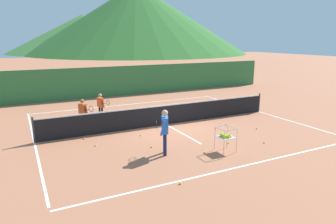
# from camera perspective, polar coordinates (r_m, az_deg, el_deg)

# --- Properties ---
(ground_plane) EXTENTS (120.00, 120.00, 0.00)m
(ground_plane) POSITION_cam_1_polar(r_m,az_deg,el_deg) (14.58, -0.35, -2.36)
(ground_plane) COLOR #A86647
(line_baseline_near) EXTENTS (11.68, 0.08, 0.01)m
(line_baseline_near) POSITION_cam_1_polar(r_m,az_deg,el_deg) (10.23, 13.67, -9.90)
(line_baseline_near) COLOR white
(line_baseline_near) RESTS_ON ground
(line_baseline_far) EXTENTS (11.68, 0.08, 0.01)m
(line_baseline_far) POSITION_cam_1_polar(r_m,az_deg,el_deg) (19.18, -7.19, 1.46)
(line_baseline_far) COLOR white
(line_baseline_far) RESTS_ON ground
(line_sideline_west) EXTENTS (0.08, 10.63, 0.01)m
(line_sideline_west) POSITION_cam_1_polar(r_m,az_deg,el_deg) (13.19, -23.82, -5.30)
(line_sideline_west) COLOR white
(line_sideline_west) RESTS_ON ground
(line_sideline_east) EXTENTS (0.08, 10.63, 0.01)m
(line_sideline_east) POSITION_cam_1_polar(r_m,az_deg,el_deg) (17.87, 16.68, 0.08)
(line_sideline_east) COLOR white
(line_sideline_east) RESTS_ON ground
(line_service_center) EXTENTS (0.08, 6.23, 0.01)m
(line_service_center) POSITION_cam_1_polar(r_m,az_deg,el_deg) (14.58, -0.35, -2.35)
(line_service_center) COLOR white
(line_service_center) RESTS_ON ground
(tennis_net) EXTENTS (11.72, 0.08, 1.05)m
(tennis_net) POSITION_cam_1_polar(r_m,az_deg,el_deg) (14.45, -0.35, -0.46)
(tennis_net) COLOR #333338
(tennis_net) RESTS_ON ground
(instructor) EXTENTS (0.49, 0.82, 1.62)m
(instructor) POSITION_cam_1_polar(r_m,az_deg,el_deg) (10.65, -0.65, -2.99)
(instructor) COLOR #191E4C
(instructor) RESTS_ON ground
(student_0) EXTENTS (0.62, 0.55, 1.33)m
(student_0) POSITION_cam_1_polar(r_m,az_deg,el_deg) (14.47, -15.68, 0.28)
(student_0) COLOR black
(student_0) RESTS_ON ground
(student_1) EXTENTS (0.53, 0.57, 1.33)m
(student_1) POSITION_cam_1_polar(r_m,az_deg,el_deg) (15.70, -12.51, 1.48)
(student_1) COLOR black
(student_1) RESTS_ON ground
(ball_cart) EXTENTS (0.58, 0.58, 0.90)m
(ball_cart) POSITION_cam_1_polar(r_m,az_deg,el_deg) (11.21, 10.77, -4.40)
(ball_cart) COLOR #B7B7BC
(ball_cart) RESTS_ON ground
(tennis_ball_0) EXTENTS (0.07, 0.07, 0.07)m
(tennis_ball_0) POSITION_cam_1_polar(r_m,az_deg,el_deg) (11.09, 6.86, -7.54)
(tennis_ball_0) COLOR yellow
(tennis_ball_0) RESTS_ON ground
(tennis_ball_1) EXTENTS (0.07, 0.07, 0.07)m
(tennis_ball_1) POSITION_cam_1_polar(r_m,az_deg,el_deg) (12.21, 11.28, -5.69)
(tennis_ball_1) COLOR yellow
(tennis_ball_1) RESTS_ON ground
(tennis_ball_2) EXTENTS (0.07, 0.07, 0.07)m
(tennis_ball_2) POSITION_cam_1_polar(r_m,az_deg,el_deg) (14.44, 16.33, -2.95)
(tennis_ball_2) COLOR yellow
(tennis_ball_2) RESTS_ON ground
(tennis_ball_3) EXTENTS (0.07, 0.07, 0.07)m
(tennis_ball_3) POSITION_cam_1_polar(r_m,az_deg,el_deg) (11.59, -3.11, -6.50)
(tennis_ball_3) COLOR yellow
(tennis_ball_3) RESTS_ON ground
(tennis_ball_4) EXTENTS (0.07, 0.07, 0.07)m
(tennis_ball_4) POSITION_cam_1_polar(r_m,az_deg,el_deg) (12.63, 17.64, -5.43)
(tennis_ball_4) COLOR yellow
(tennis_ball_4) RESTS_ON ground
(tennis_ball_5) EXTENTS (0.07, 0.07, 0.07)m
(tennis_ball_5) POSITION_cam_1_polar(r_m,az_deg,el_deg) (12.95, -15.46, -4.81)
(tennis_ball_5) COLOR yellow
(tennis_ball_5) RESTS_ON ground
(tennis_ball_6) EXTENTS (0.07, 0.07, 0.07)m
(tennis_ball_6) POSITION_cam_1_polar(r_m,az_deg,el_deg) (14.01, 8.93, -3.06)
(tennis_ball_6) COLOR yellow
(tennis_ball_6) RESTS_ON ground
(tennis_ball_7) EXTENTS (0.07, 0.07, 0.07)m
(tennis_ball_7) POSITION_cam_1_polar(r_m,az_deg,el_deg) (12.04, -13.43, -6.09)
(tennis_ball_7) COLOR yellow
(tennis_ball_7) RESTS_ON ground
(tennis_ball_8) EXTENTS (0.07, 0.07, 0.07)m
(tennis_ball_8) POSITION_cam_1_polar(r_m,az_deg,el_deg) (8.84, 2.32, -13.22)
(tennis_ball_8) COLOR yellow
(tennis_ball_8) RESTS_ON ground
(tennis_ball_9) EXTENTS (0.07, 0.07, 0.07)m
(tennis_ball_9) POSITION_cam_1_polar(r_m,az_deg,el_deg) (12.97, -5.19, -4.33)
(tennis_ball_9) COLOR yellow
(tennis_ball_9) RESTS_ON ground
(tennis_ball_10) EXTENTS (0.07, 0.07, 0.07)m
(tennis_ball_10) POSITION_cam_1_polar(r_m,az_deg,el_deg) (14.78, 10.88, -2.25)
(tennis_ball_10) COLOR yellow
(tennis_ball_10) RESTS_ON ground
(windscreen_fence) EXTENTS (25.69, 0.08, 2.12)m
(windscreen_fence) POSITION_cam_1_polar(r_m,az_deg,el_deg) (21.92, -10.03, 5.69)
(windscreen_fence) COLOR #33753D
(windscreen_fence) RESTS_ON ground
(hill_0) EXTENTS (59.39, 59.39, 18.23)m
(hill_0) POSITION_cam_1_polar(r_m,az_deg,el_deg) (87.24, -5.87, 16.97)
(hill_0) COLOR #2D6628
(hill_0) RESTS_ON ground
(hill_1) EXTENTS (41.81, 41.81, 10.59)m
(hill_1) POSITION_cam_1_polar(r_m,az_deg,el_deg) (91.72, -15.55, 14.00)
(hill_1) COLOR #427A38
(hill_1) RESTS_ON ground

